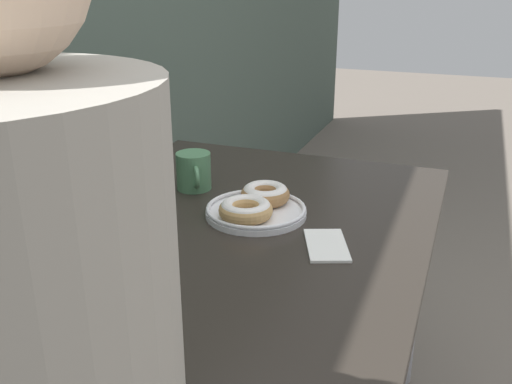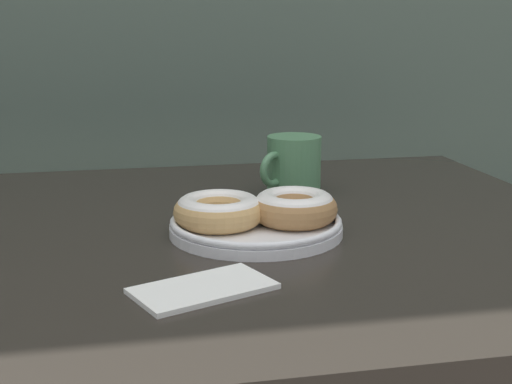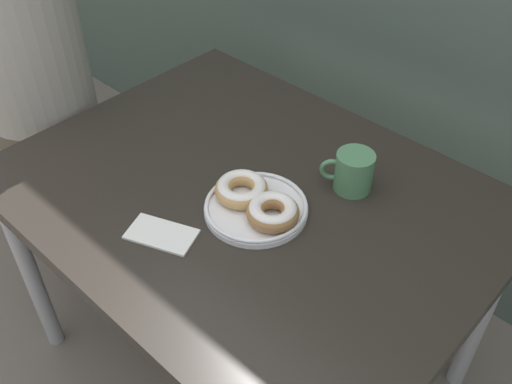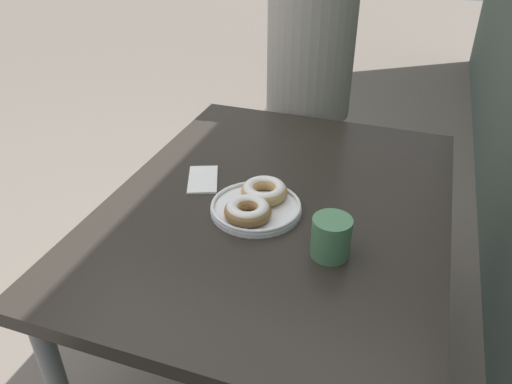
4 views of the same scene
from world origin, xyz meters
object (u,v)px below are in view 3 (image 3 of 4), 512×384
dining_table (248,212)px  person_figure (35,89)px  donut_plate (256,203)px  napkin (161,234)px  coffee_mug (353,171)px

dining_table → person_figure: bearing=-172.0°
donut_plate → napkin: donut_plate is taller
person_figure → donut_plate: bearing=4.7°
donut_plate → coffee_mug: size_ratio=2.17×
donut_plate → napkin: 0.22m
dining_table → person_figure: (-0.78, -0.11, 0.08)m
dining_table → napkin: (-0.03, -0.24, 0.07)m
donut_plate → coffee_mug: coffee_mug is taller
dining_table → person_figure: 0.79m
donut_plate → person_figure: (-0.84, -0.07, -0.02)m
person_figure → napkin: 0.75m
coffee_mug → dining_table: bearing=-134.5°
donut_plate → person_figure: person_figure is taller
napkin → coffee_mug: bearing=63.3°
dining_table → napkin: bearing=-98.3°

